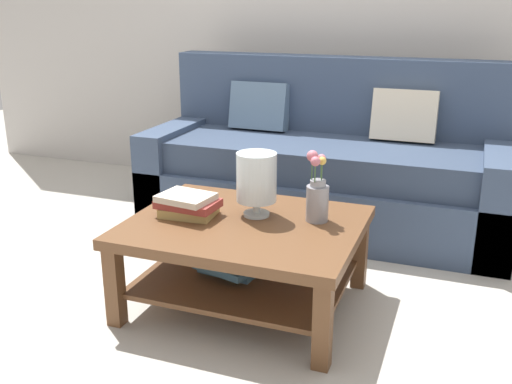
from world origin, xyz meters
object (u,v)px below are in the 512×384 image
(coffee_table, at_px, (244,245))
(glass_hurricane_vase, at_px, (257,179))
(flower_pitcher, at_px, (317,195))
(couch, at_px, (326,169))
(book_stack_main, at_px, (188,205))

(coffee_table, distance_m, glass_hurricane_vase, 0.32)
(glass_hurricane_vase, height_order, flower_pitcher, flower_pitcher)
(couch, bearing_deg, coffee_table, -93.95)
(glass_hurricane_vase, bearing_deg, couch, 87.13)
(coffee_table, bearing_deg, flower_pitcher, 22.99)
(book_stack_main, bearing_deg, flower_pitcher, 14.57)
(couch, xyz_separation_m, glass_hurricane_vase, (-0.06, -1.14, 0.25))
(couch, height_order, book_stack_main, couch)
(couch, bearing_deg, flower_pitcher, -78.30)
(coffee_table, relative_size, book_stack_main, 3.61)
(couch, relative_size, flower_pitcher, 6.82)
(book_stack_main, bearing_deg, glass_hurricane_vase, 21.25)
(flower_pitcher, bearing_deg, couch, 101.70)
(couch, relative_size, coffee_table, 2.14)
(glass_hurricane_vase, relative_size, flower_pitcher, 0.92)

